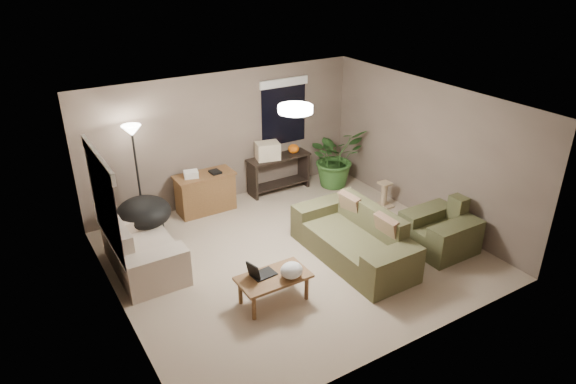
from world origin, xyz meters
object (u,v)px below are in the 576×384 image
armchair (440,232)px  houseplant (335,163)px  loveseat (142,253)px  coffee_table (274,280)px  papasan_chair (144,217)px  main_sofa (355,241)px  cat_scratching_post (384,196)px  floor_lamp (133,144)px  desk (205,193)px  console_table (279,171)px

armchair → houseplant: (0.02, 2.93, 0.18)m
loveseat → coffee_table: (1.31, -1.74, 0.06)m
armchair → coffee_table: bearing=176.2°
papasan_chair → armchair: bearing=-34.0°
main_sofa → cat_scratching_post: size_ratio=4.40×
coffee_table → houseplant: 4.10m
floor_lamp → desk: bearing=2.5°
houseplant → armchair: bearing=-90.3°
houseplant → floor_lamp: bearing=176.2°
desk → loveseat: bearing=-140.9°
desk → cat_scratching_post: (2.97, -1.61, -0.16)m
houseplant → cat_scratching_post: houseplant is taller
houseplant → papasan_chair: bearing=-177.2°
loveseat → armchair: same height
desk → floor_lamp: floor_lamp is taller
floor_lamp → houseplant: bearing=-3.8°
armchair → floor_lamp: floor_lamp is taller
desk → floor_lamp: (-1.21, -0.05, 1.22)m
loveseat → floor_lamp: (0.40, 1.26, 1.30)m
console_table → desk: bearing=-178.2°
armchair → console_table: size_ratio=0.77×
floor_lamp → cat_scratching_post: floor_lamp is taller
loveseat → console_table: loveseat is taller
loveseat → coffee_table: 2.18m
armchair → floor_lamp: size_ratio=0.52×
cat_scratching_post → papasan_chair: bearing=165.6°
console_table → houseplant: houseplant is taller
armchair → cat_scratching_post: (0.23, 1.63, -0.08)m
coffee_table → main_sofa: bearing=10.4°
main_sofa → papasan_chair: bearing=140.3°
houseplant → cat_scratching_post: (0.21, -1.30, -0.27)m
loveseat → desk: (1.61, 1.31, 0.08)m
main_sofa → coffee_table: main_sofa is taller
loveseat → houseplant: 4.48m
papasan_chair → cat_scratching_post: size_ratio=2.33×
cat_scratching_post → floor_lamp: bearing=159.5°
main_sofa → coffee_table: (-1.67, -0.31, 0.06)m
papasan_chair → floor_lamp: floor_lamp is taller
floor_lamp → cat_scratching_post: (4.18, -1.56, -1.38)m
console_table → cat_scratching_post: bearing=-51.0°
main_sofa → floor_lamp: bearing=133.9°
loveseat → cat_scratching_post: bearing=-3.8°
cat_scratching_post → coffee_table: bearing=-156.3°
floor_lamp → console_table: bearing=2.1°
main_sofa → desk: 3.06m
main_sofa → desk: size_ratio=2.00×
main_sofa → armchair: 1.46m
loveseat → main_sofa: bearing=-25.6°
console_table → papasan_chair: size_ratio=1.11×
main_sofa → papasan_chair: 3.49m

